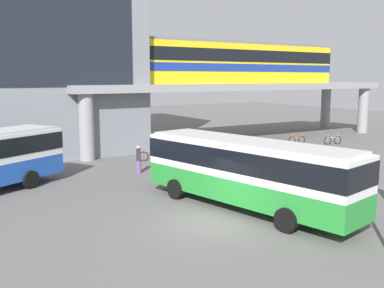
{
  "coord_description": "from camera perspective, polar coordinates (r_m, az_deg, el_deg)",
  "views": [
    {
      "loc": [
        -9.71,
        -14.4,
        6.02
      ],
      "look_at": [
        3.26,
        6.92,
        2.2
      ],
      "focal_mm": 40.68,
      "sensor_mm": 36.0,
      "label": 1
    }
  ],
  "objects": [
    {
      "name": "ground_plane",
      "position": [
        26.95,
        -9.39,
        -4.33
      ],
      "size": [
        120.0,
        120.0,
        0.0
      ],
      "primitive_type": "plane",
      "color": "#605E5B"
    },
    {
      "name": "elevated_platform",
      "position": [
        41.98,
        5.73,
        6.96
      ],
      "size": [
        33.35,
        6.88,
        5.48
      ],
      "color": "gray",
      "rests_on": "ground_plane"
    },
    {
      "name": "train",
      "position": [
        41.76,
        5.36,
        10.62
      ],
      "size": [
        23.16,
        2.96,
        3.84
      ],
      "color": "yellow",
      "rests_on": "elevated_platform"
    },
    {
      "name": "bus_main",
      "position": [
        20.02,
        7.14,
        -2.98
      ],
      "size": [
        4.78,
        11.33,
        3.22
      ],
      "color": "#268C33",
      "rests_on": "ground_plane"
    },
    {
      "name": "bicycle_black",
      "position": [
        34.17,
        2.56,
        -0.84
      ],
      "size": [
        1.79,
        0.08,
        1.04
      ],
      "color": "black",
      "rests_on": "ground_plane"
    },
    {
      "name": "bicycle_orange",
      "position": [
        40.83,
        13.59,
        0.49
      ],
      "size": [
        1.78,
        0.3,
        1.04
      ],
      "color": "black",
      "rests_on": "ground_plane"
    },
    {
      "name": "bicycle_green",
      "position": [
        36.97,
        10.27,
        -0.25
      ],
      "size": [
        1.78,
        0.35,
        1.04
      ],
      "color": "black",
      "rests_on": "ground_plane"
    },
    {
      "name": "bicycle_silver",
      "position": [
        41.65,
        17.96,
        0.46
      ],
      "size": [
        1.75,
        0.48,
        1.04
      ],
      "color": "black",
      "rests_on": "ground_plane"
    },
    {
      "name": "bicycle_red",
      "position": [
        31.89,
        -5.45,
        -1.56
      ],
      "size": [
        1.77,
        0.38,
        1.04
      ],
      "color": "black",
      "rests_on": "ground_plane"
    },
    {
      "name": "pedestrian_walking_across",
      "position": [
        27.76,
        -7.02,
        -2.12
      ],
      "size": [
        0.41,
        0.47,
        1.78
      ],
      "color": "#724C8C",
      "rests_on": "ground_plane"
    }
  ]
}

